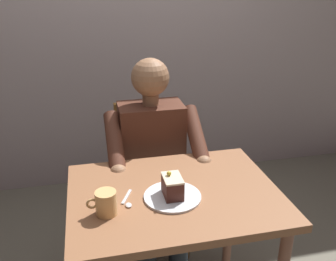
% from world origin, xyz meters
% --- Properties ---
extents(dining_table, '(0.92, 0.69, 0.75)m').
position_xyz_m(dining_table, '(0.00, 0.00, 0.64)').
color(dining_table, brown).
rests_on(dining_table, ground).
extents(chair, '(0.42, 0.42, 0.92)m').
position_xyz_m(chair, '(0.00, -0.65, 0.51)').
color(chair, olive).
rests_on(chair, ground).
extents(seated_person, '(0.53, 0.58, 1.22)m').
position_xyz_m(seated_person, '(-0.00, -0.48, 0.64)').
color(seated_person, '#502A1D').
rests_on(seated_person, ground).
extents(dessert_plate, '(0.25, 0.25, 0.01)m').
position_xyz_m(dessert_plate, '(0.02, 0.04, 0.75)').
color(dessert_plate, white).
rests_on(dessert_plate, dining_table).
extents(cake_slice, '(0.08, 0.11, 0.11)m').
position_xyz_m(cake_slice, '(0.02, 0.04, 0.80)').
color(cake_slice, '#47221B').
rests_on(cake_slice, dessert_plate).
extents(coffee_cup, '(0.12, 0.08, 0.10)m').
position_xyz_m(coffee_cup, '(0.30, 0.10, 0.80)').
color(coffee_cup, '#E0AC67').
rests_on(coffee_cup, dining_table).
extents(dessert_spoon, '(0.06, 0.14, 0.01)m').
position_xyz_m(dessert_spoon, '(0.21, 0.03, 0.75)').
color(dessert_spoon, silver).
rests_on(dessert_spoon, dining_table).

